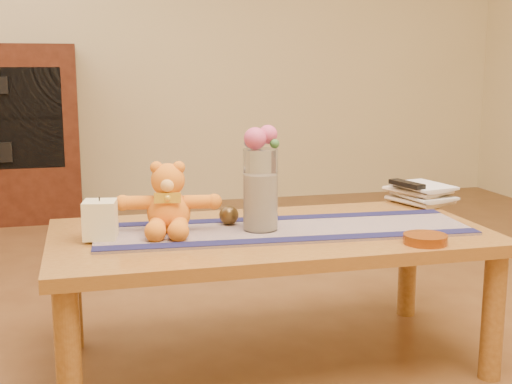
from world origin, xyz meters
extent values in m
plane|color=#573419|center=(0.00, 0.00, 0.00)|extent=(5.50, 5.50, 0.00)
plane|color=tan|center=(0.00, 2.75, 1.35)|extent=(5.50, 0.00, 5.50)
cube|color=brown|center=(0.00, 0.00, 0.43)|extent=(1.40, 0.70, 0.04)
cylinder|color=brown|center=(-0.64, -0.29, 0.21)|extent=(0.07, 0.07, 0.41)
cylinder|color=brown|center=(0.64, -0.29, 0.21)|extent=(0.07, 0.07, 0.41)
cylinder|color=brown|center=(-0.64, 0.29, 0.21)|extent=(0.07, 0.07, 0.41)
cylinder|color=brown|center=(0.64, 0.29, 0.21)|extent=(0.07, 0.07, 0.41)
cube|color=#1A214A|center=(0.04, -0.01, 0.45)|extent=(1.22, 0.42, 0.01)
cube|color=#13143B|center=(0.03, -0.15, 0.46)|extent=(1.20, 0.13, 0.00)
cube|color=#13143B|center=(0.05, 0.14, 0.46)|extent=(1.20, 0.13, 0.00)
cube|color=beige|center=(-0.54, 0.01, 0.52)|extent=(0.11, 0.11, 0.12)
cylinder|color=black|center=(-0.54, 0.01, 0.58)|extent=(0.00, 0.00, 0.01)
cylinder|color=silver|center=(-0.04, -0.01, 0.59)|extent=(0.11, 0.11, 0.26)
cylinder|color=beige|center=(-0.04, -0.01, 0.55)|extent=(0.09, 0.09, 0.18)
sphere|color=#C1446F|center=(-0.06, -0.02, 0.75)|extent=(0.07, 0.07, 0.07)
sphere|color=#C1446F|center=(-0.01, 0.00, 0.76)|extent=(0.06, 0.06, 0.06)
sphere|color=#4D60A8|center=(-0.03, 0.03, 0.75)|extent=(0.04, 0.04, 0.04)
sphere|color=#4D60A8|center=(-0.07, 0.01, 0.74)|extent=(0.04, 0.04, 0.04)
sphere|color=#33662D|center=(0.00, -0.03, 0.74)|extent=(0.03, 0.03, 0.03)
sphere|color=#463217|center=(-0.12, 0.09, 0.49)|extent=(0.07, 0.07, 0.06)
imported|color=beige|center=(0.60, 0.26, 0.46)|extent=(0.22, 0.26, 0.02)
imported|color=beige|center=(0.60, 0.26, 0.48)|extent=(0.20, 0.25, 0.02)
imported|color=beige|center=(0.59, 0.26, 0.50)|extent=(0.23, 0.27, 0.02)
imported|color=beige|center=(0.60, 0.26, 0.52)|extent=(0.20, 0.25, 0.02)
cube|color=black|center=(0.60, 0.25, 0.54)|extent=(0.08, 0.17, 0.02)
cylinder|color=#BF5914|center=(0.41, -0.27, 0.46)|extent=(0.17, 0.17, 0.03)
camera|label=1|loc=(-0.57, -2.06, 0.98)|focal=47.78mm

